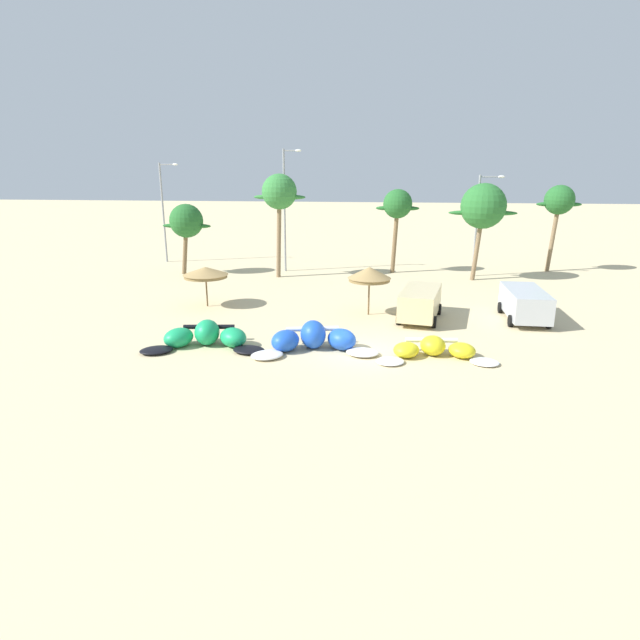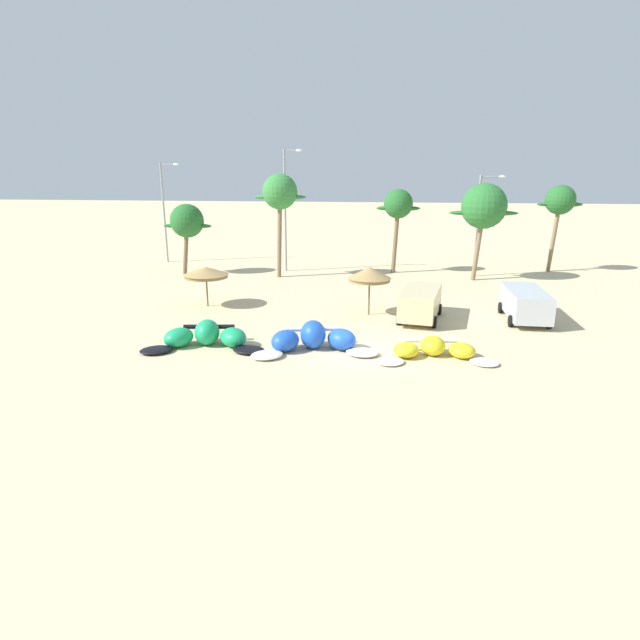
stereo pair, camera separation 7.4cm
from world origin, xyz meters
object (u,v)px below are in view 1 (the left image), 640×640
Objects in this scene: beach_umbrella_middle at (369,274)px; parked_car_second at (420,301)px; kite_left at (314,340)px; kite_left_of_center at (434,350)px; parked_van at (524,302)px; palm_left at (279,193)px; beach_umbrella_near_van at (206,272)px; palm_left_of_gap at (398,206)px; palm_center_right at (559,202)px; palm_center_left at (483,207)px; lamppost_east_center at (479,220)px; palm_leftmost at (186,222)px; lamppost_west_center at (286,205)px; kite_far_left at (206,337)px; lamppost_west at (164,208)px.

beach_umbrella_middle reaches higher than parked_car_second.
kite_left is 5.85m from kite_left_of_center.
parked_van is at bearing 6.14° from parked_car_second.
beach_umbrella_near_van is at bearing -105.49° from palm_left.
kite_left is 0.89× the size of palm_left_of_gap.
palm_left reaches higher than beach_umbrella_near_van.
kite_left is 19.91m from palm_left.
palm_center_right reaches higher than parked_van.
palm_center_left reaches higher than parked_car_second.
beach_umbrella_near_van reaches higher than parked_van.
lamppost_east_center reaches higher than parked_van.
lamppost_west_center is at bearing 16.83° from palm_leftmost.
palm_center_left reaches higher than kite_left.
beach_umbrella_middle is at bearing 114.88° from kite_left_of_center.
beach_umbrella_middle is (10.60, -0.77, 0.29)m from beach_umbrella_near_van.
palm_center_left is at bearing 49.31° from kite_far_left.
beach_umbrella_middle is 16.25m from lamppost_west_center.
lamppost_west is at bearing 142.57° from parked_car_second.
palm_leftmost is at bearing 155.52° from parked_van.
parked_van is 22.42m from lamppost_west_center.
kite_left is at bearing -73.74° from palm_left.
palm_left_of_gap is at bearing 65.64° from kite_far_left.
palm_center_left is at bearing 54.60° from beach_umbrella_middle.
lamppost_west reaches higher than kite_far_left.
beach_umbrella_middle is at bearing -40.44° from lamppost_west.
beach_umbrella_middle is 0.36× the size of palm_left.
palm_center_left is (5.33, 12.48, 4.77)m from parked_car_second.
lamppost_west_center is (-5.33, 20.95, 5.18)m from kite_left.
kite_far_left is at bearing -137.90° from beach_umbrella_middle.
lamppost_west is at bearing 116.73° from kite_far_left.
palm_left_of_gap is at bearing 159.88° from palm_center_left.
lamppost_west_center is (-23.33, -2.77, -0.32)m from palm_center_right.
kite_left_of_center is 20.58m from palm_center_left.
lamppost_west_center is at bearing 172.82° from palm_center_left.
palm_left is at bearing 132.79° from parked_car_second.
lamppost_west_center is (-16.22, 2.04, -0.14)m from palm_center_left.
kite_left_of_center is at bearing -103.70° from lamppost_east_center.
palm_center_left is (8.43, 11.87, 3.31)m from beach_umbrella_middle.
lamppost_west_center is at bearing -173.22° from palm_center_right.
kite_left is 23.19m from palm_leftmost.
kite_left_of_center is at bearing -29.99° from beach_umbrella_near_van.
beach_umbrella_near_van is 10.63m from beach_umbrella_middle.
parked_car_second is at bearing -5.76° from beach_umbrella_near_van.
palm_left_of_gap is (9.72, 21.47, 5.26)m from kite_far_left.
palm_center_right is at bearing 31.33° from beach_umbrella_near_van.
lamppost_west is (-23.61, 24.54, 4.86)m from kite_left_of_center.
lamppost_east_center is at bearing 88.57° from palm_center_left.
kite_left is 0.83× the size of palm_center_left.
palm_left is (-10.84, 11.71, 5.75)m from parked_car_second.
palm_leftmost is at bearing 144.15° from beach_umbrella_middle.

